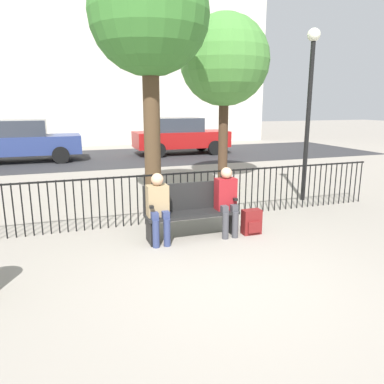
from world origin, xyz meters
name	(u,v)px	position (x,y,z in m)	size (l,w,h in m)	color
ground_plane	(236,281)	(0.00, 0.00, 0.00)	(80.00, 80.00, 0.00)	gray
park_bench	(190,209)	(0.00, 1.77, 0.49)	(1.57, 0.45, 0.92)	black
seated_person_0	(158,205)	(-0.59, 1.64, 0.65)	(0.34, 0.39, 1.15)	navy
seated_person_1	(227,198)	(0.61, 1.64, 0.66)	(0.34, 0.39, 1.18)	#3D3D42
backpack	(252,222)	(1.05, 1.54, 0.21)	(0.33, 0.22, 0.44)	maroon
fence_railing	(174,193)	(-0.02, 2.70, 0.56)	(9.01, 0.03, 0.95)	black
tree_0	(149,17)	(-0.17, 3.73, 3.88)	(2.39, 2.39, 5.13)	#4C3823
tree_1	(225,61)	(2.29, 5.61, 3.32)	(2.39, 2.39, 4.55)	#422D1E
lamp_post	(310,91)	(3.33, 3.27, 2.50)	(0.28, 0.28, 3.81)	black
street_surface	(111,158)	(0.00, 12.00, 0.00)	(24.00, 6.00, 0.01)	#2B2B2D
parked_car_0	(21,140)	(-3.41, 11.94, 0.84)	(4.20, 1.94, 1.62)	navy
parked_car_1	(179,135)	(3.08, 12.21, 0.84)	(4.20, 1.94, 1.62)	maroon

